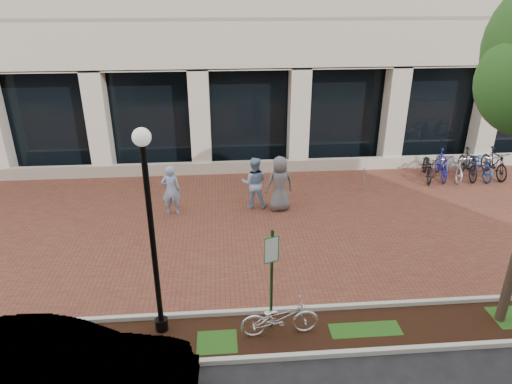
{
  "coord_description": "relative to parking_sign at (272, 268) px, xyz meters",
  "views": [
    {
      "loc": [
        -1.24,
        -13.13,
        7.05
      ],
      "look_at": [
        -0.22,
        -0.8,
        1.48
      ],
      "focal_mm": 32.0,
      "sensor_mm": 36.0,
      "label": 1
    }
  ],
  "objects": [
    {
      "name": "pedestrian_left",
      "position": [
        -2.69,
        5.92,
        -0.71
      ],
      "size": [
        0.66,
        0.45,
        1.74
      ],
      "primitive_type": "imported",
      "rotation": [
        0.0,
        0.0,
        3.08
      ],
      "color": "#94B3DD",
      "rests_on": "ground"
    },
    {
      "name": "pedestrian_mid",
      "position": [
        0.11,
        6.23,
        -0.67
      ],
      "size": [
        0.96,
        0.79,
        1.83
      ],
      "primitive_type": "imported",
      "rotation": [
        0.0,
        0.0,
        3.02
      ],
      "color": "#8FAFD5",
      "rests_on": "ground"
    },
    {
      "name": "parking_sign",
      "position": [
        0.0,
        0.0,
        0.0
      ],
      "size": [
        0.34,
        0.07,
        2.5
      ],
      "rotation": [
        0.0,
        0.0,
        0.36
      ],
      "color": "#163D18",
      "rests_on": "ground"
    },
    {
      "name": "lamppost",
      "position": [
        -2.45,
        0.1,
        1.06
      ],
      "size": [
        0.36,
        0.36,
        4.7
      ],
      "color": "black",
      "rests_on": "ground"
    },
    {
      "name": "bollard",
      "position": [
        4.33,
        7.3,
        -1.12
      ],
      "size": [
        0.12,
        0.12,
        0.91
      ],
      "color": "silver",
      "rests_on": "ground"
    },
    {
      "name": "locked_bicycle",
      "position": [
        0.16,
        -0.25,
        -1.13
      ],
      "size": [
        1.76,
        0.69,
        0.91
      ],
      "primitive_type": "imported",
      "rotation": [
        0.0,
        0.0,
        1.62
      ],
      "color": "silver",
      "rests_on": "ground"
    },
    {
      "name": "curb_street_side",
      "position": [
        0.22,
        -1.01,
        -1.52
      ],
      "size": [
        40.0,
        0.12,
        0.12
      ],
      "primitive_type": "cube",
      "color": "beige",
      "rests_on": "ground"
    },
    {
      "name": "sedan_near_curb",
      "position": [
        -4.09,
        -2.08,
        -0.76
      ],
      "size": [
        5.07,
        1.98,
        1.65
      ],
      "primitive_type": "imported",
      "rotation": [
        0.0,
        0.0,
        1.52
      ],
      "color": "silver",
      "rests_on": "ground"
    },
    {
      "name": "bike_rack_cluster",
      "position": [
        8.6,
        8.24,
        -1.03
      ],
      "size": [
        3.64,
        2.11,
        1.16
      ],
      "rotation": [
        0.0,
        0.0,
        -0.17
      ],
      "color": "black",
      "rests_on": "ground"
    },
    {
      "name": "brick_plaza",
      "position": [
        0.22,
        4.99,
        -1.58
      ],
      "size": [
        40.0,
        9.0,
        0.01
      ],
      "primitive_type": "cube",
      "color": "brown",
      "rests_on": "ground"
    },
    {
      "name": "pedestrian_right",
      "position": [
        0.96,
        5.96,
        -0.62
      ],
      "size": [
        1.04,
        0.78,
        1.93
      ],
      "primitive_type": "imported",
      "rotation": [
        0.0,
        0.0,
        3.34
      ],
      "color": "slate",
      "rests_on": "ground"
    },
    {
      "name": "planting_strip",
      "position": [
        0.22,
        -0.26,
        -1.58
      ],
      "size": [
        40.0,
        1.5,
        0.01
      ],
      "primitive_type": "cube",
      "color": "black",
      "rests_on": "ground"
    },
    {
      "name": "curb_plaza_side",
      "position": [
        0.22,
        0.49,
        -1.52
      ],
      "size": [
        40.0,
        0.12,
        0.12
      ],
      "primitive_type": "cube",
      "color": "beige",
      "rests_on": "ground"
    },
    {
      "name": "ground",
      "position": [
        0.22,
        4.99,
        -1.58
      ],
      "size": [
        120.0,
        120.0,
        0.0
      ],
      "primitive_type": "plane",
      "color": "black",
      "rests_on": "ground"
    }
  ]
}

